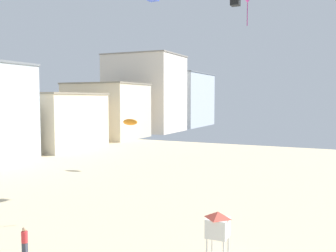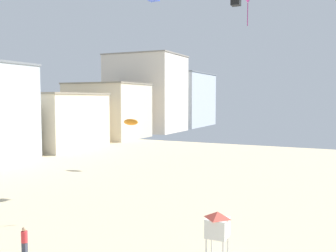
{
  "view_description": "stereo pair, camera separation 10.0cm",
  "coord_description": "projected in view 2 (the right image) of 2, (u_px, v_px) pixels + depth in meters",
  "views": [
    {
      "loc": [
        13.49,
        -6.7,
        8.45
      ],
      "look_at": [
        3.24,
        15.63,
        6.61
      ],
      "focal_mm": 39.78,
      "sensor_mm": 36.0,
      "label": 1
    },
    {
      "loc": [
        13.58,
        -6.66,
        8.45
      ],
      "look_at": [
        3.24,
        15.63,
        6.61
      ],
      "focal_mm": 39.78,
      "sensor_mm": 36.0,
      "label": 2
    }
  ],
  "objects": [
    {
      "name": "boardwalk_hotel_distant",
      "position": [
        146.0,
        93.0,
        94.75
      ],
      "size": [
        17.72,
        14.69,
        19.34
      ],
      "color": "silver",
      "rests_on": "ground"
    },
    {
      "name": "boardwalk_hotel_far",
      "position": [
        108.0,
        111.0,
        79.45
      ],
      "size": [
        14.93,
        13.14,
        11.62
      ],
      "color": "beige",
      "rests_on": "ground"
    },
    {
      "name": "boardwalk_hotel_furthest",
      "position": [
        179.0,
        100.0,
        114.13
      ],
      "size": [
        17.11,
        21.64,
        16.0
      ],
      "color": "#ADB7C1",
      "rests_on": "ground"
    },
    {
      "name": "kite_orange_parafoil",
      "position": [
        131.0,
        122.0,
        45.05
      ],
      "size": [
        1.98,
        0.55,
        0.77
      ],
      "color": "orange"
    },
    {
      "name": "lifeguard_stand",
      "position": [
        217.0,
        225.0,
        19.44
      ],
      "size": [
        1.1,
        1.1,
        2.55
      ],
      "rotation": [
        0.0,
        0.0,
        -0.09
      ],
      "color": "white",
      "rests_on": "ground"
    },
    {
      "name": "kite_flyer",
      "position": [
        24.0,
        240.0,
        19.76
      ],
      "size": [
        0.34,
        0.34,
        1.64
      ],
      "rotation": [
        0.0,
        0.0,
        2.26
      ],
      "color": "#383D4C",
      "rests_on": "ground"
    },
    {
      "name": "boardwalk_hotel_mid",
      "position": [
        51.0,
        120.0,
        63.83
      ],
      "size": [
        14.89,
        14.39,
        9.36
      ],
      "color": "beige",
      "rests_on": "ground"
    }
  ]
}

